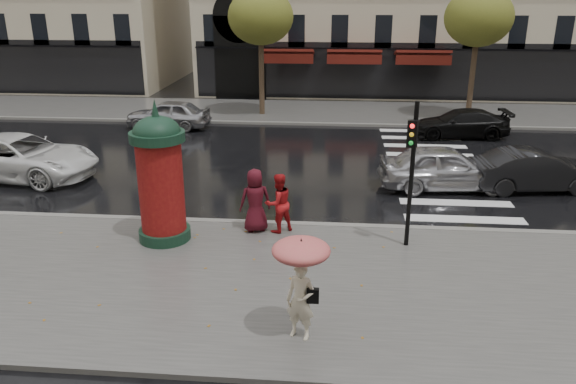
# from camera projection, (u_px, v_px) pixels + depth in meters

# --- Properties ---
(ground) EXTENTS (160.00, 160.00, 0.00)m
(ground) POSITION_uv_depth(u_px,v_px,m) (248.00, 274.00, 13.70)
(ground) COLOR black
(ground) RESTS_ON ground
(near_sidewalk) EXTENTS (90.00, 7.00, 0.12)m
(near_sidewalk) POSITION_uv_depth(u_px,v_px,m) (245.00, 282.00, 13.21)
(near_sidewalk) COLOR #474744
(near_sidewalk) RESTS_ON ground
(far_sidewalk) EXTENTS (90.00, 6.00, 0.12)m
(far_sidewalk) POSITION_uv_depth(u_px,v_px,m) (300.00, 112.00, 31.46)
(far_sidewalk) COLOR #474744
(far_sidewalk) RESTS_ON ground
(near_kerb) EXTENTS (90.00, 0.25, 0.14)m
(near_kerb) POSITION_uv_depth(u_px,v_px,m) (264.00, 224.00, 16.48)
(near_kerb) COLOR slate
(near_kerb) RESTS_ON ground
(far_kerb) EXTENTS (90.00, 0.25, 0.14)m
(far_kerb) POSITION_uv_depth(u_px,v_px,m) (296.00, 123.00, 28.65)
(far_kerb) COLOR slate
(far_kerb) RESTS_ON ground
(zebra_crossing) EXTENTS (3.60, 11.75, 0.01)m
(zebra_crossing) POSITION_uv_depth(u_px,v_px,m) (435.00, 165.00, 22.19)
(zebra_crossing) COLOR silver
(zebra_crossing) RESTS_ON ground
(tree_far_left) EXTENTS (3.40, 3.40, 6.64)m
(tree_far_left) POSITION_uv_depth(u_px,v_px,m) (261.00, 17.00, 28.94)
(tree_far_left) COLOR #38281C
(tree_far_left) RESTS_ON ground
(tree_far_right) EXTENTS (3.40, 3.40, 6.64)m
(tree_far_right) POSITION_uv_depth(u_px,v_px,m) (479.00, 18.00, 28.04)
(tree_far_right) COLOR #38281C
(tree_far_right) RESTS_ON ground
(woman_umbrella) EXTENTS (1.11, 1.11, 2.14)m
(woman_umbrella) POSITION_uv_depth(u_px,v_px,m) (301.00, 273.00, 10.59)
(woman_umbrella) COLOR beige
(woman_umbrella) RESTS_ON near_sidewalk
(woman_red) EXTENTS (1.04, 1.00, 1.69)m
(woman_red) POSITION_uv_depth(u_px,v_px,m) (278.00, 203.00, 15.57)
(woman_red) COLOR red
(woman_red) RESTS_ON near_sidewalk
(man_burgundy) EXTENTS (1.02, 0.83, 1.80)m
(man_burgundy) POSITION_uv_depth(u_px,v_px,m) (255.00, 200.00, 15.60)
(man_burgundy) COLOR #480E18
(man_burgundy) RESTS_ON near_sidewalk
(morris_column) EXTENTS (1.43, 1.43, 3.85)m
(morris_column) POSITION_uv_depth(u_px,v_px,m) (160.00, 175.00, 14.76)
(morris_column) COLOR #133021
(morris_column) RESTS_ON near_sidewalk
(traffic_light) EXTENTS (0.29, 0.38, 3.86)m
(traffic_light) POSITION_uv_depth(u_px,v_px,m) (412.00, 162.00, 14.15)
(traffic_light) COLOR black
(traffic_light) RESTS_ON near_sidewalk
(car_silver) EXTENTS (4.64, 2.22, 1.53)m
(car_silver) POSITION_uv_depth(u_px,v_px,m) (445.00, 167.00, 19.32)
(car_silver) COLOR #ADACB1
(car_silver) RESTS_ON ground
(car_darkgrey) EXTENTS (4.46, 2.06, 1.42)m
(car_darkgrey) POSITION_uv_depth(u_px,v_px,m) (535.00, 170.00, 19.20)
(car_darkgrey) COLOR black
(car_darkgrey) RESTS_ON ground
(car_white) EXTENTS (5.97, 3.35, 1.57)m
(car_white) POSITION_uv_depth(u_px,v_px,m) (20.00, 157.00, 20.43)
(car_white) COLOR white
(car_white) RESTS_ON ground
(car_black) EXTENTS (4.56, 2.08, 1.29)m
(car_black) POSITION_uv_depth(u_px,v_px,m) (460.00, 123.00, 26.12)
(car_black) COLOR black
(car_black) RESTS_ON ground
(car_far_silver) EXTENTS (4.20, 1.90, 1.40)m
(car_far_silver) POSITION_uv_depth(u_px,v_px,m) (168.00, 114.00, 27.76)
(car_far_silver) COLOR #9D9EA2
(car_far_silver) RESTS_ON ground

